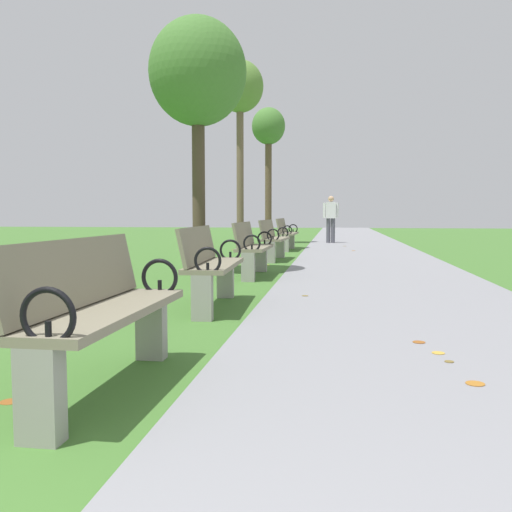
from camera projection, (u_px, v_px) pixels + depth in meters
paved_walkway at (358, 246)px, 17.53m from camera, size 3.17×44.00×0.02m
park_bench_2 at (99, 310)px, 3.23m from camera, size 0.49×1.61×0.90m
park_bench_3 at (210, 264)px, 6.11m from camera, size 0.54×1.62×0.90m
park_bench_4 at (252, 247)px, 9.16m from camera, size 0.47×1.60×0.90m
park_bench_5 at (273, 238)px, 12.31m from camera, size 0.54×1.62×0.90m
park_bench_6 at (286, 233)px, 15.59m from camera, size 0.52×1.61×0.90m
tree_2 at (198, 75)px, 9.38m from camera, size 1.66×1.66×4.35m
tree_3 at (240, 92)px, 15.29m from camera, size 1.30×1.30×5.26m
tree_4 at (268, 133)px, 18.80m from camera, size 1.13×1.13×4.62m
pedestrian_walking at (331, 217)px, 19.14m from camera, size 0.53×0.23×1.62m
scattered_leaves at (282, 286)px, 7.87m from camera, size 4.80×19.65×0.02m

